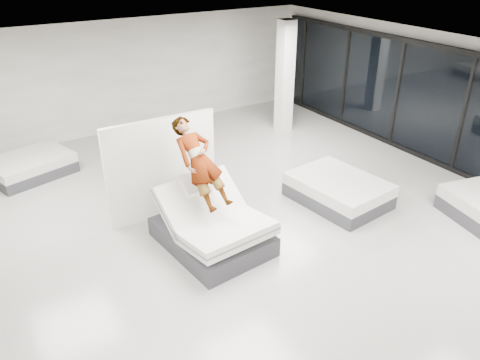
{
  "coord_description": "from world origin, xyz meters",
  "views": [
    {
      "loc": [
        -4.03,
        -6.18,
        5.11
      ],
      "look_at": [
        0.14,
        0.65,
        1.0
      ],
      "focal_mm": 35.0,
      "sensor_mm": 36.0,
      "label": 1
    }
  ],
  "objects_px": {
    "remote": "(222,192)",
    "divider_panel": "(162,168)",
    "column": "(285,77)",
    "flat_bed_right_far": "(338,190)",
    "person": "(201,176)",
    "hero_bed": "(212,228)",
    "flat_bed_left_far": "(31,166)"
  },
  "relations": [
    {
      "from": "hero_bed",
      "to": "flat_bed_right_far",
      "type": "bearing_deg",
      "value": 0.72
    },
    {
      "from": "column",
      "to": "flat_bed_right_far",
      "type": "bearing_deg",
      "value": -110.5
    },
    {
      "from": "hero_bed",
      "to": "divider_panel",
      "type": "distance_m",
      "value": 1.69
    },
    {
      "from": "person",
      "to": "remote",
      "type": "height_order",
      "value": "person"
    },
    {
      "from": "flat_bed_left_far",
      "to": "person",
      "type": "bearing_deg",
      "value": -63.12
    },
    {
      "from": "person",
      "to": "column",
      "type": "bearing_deg",
      "value": 33.49
    },
    {
      "from": "remote",
      "to": "flat_bed_left_far",
      "type": "bearing_deg",
      "value": 111.68
    },
    {
      "from": "remote",
      "to": "divider_panel",
      "type": "bearing_deg",
      "value": 102.46
    },
    {
      "from": "person",
      "to": "divider_panel",
      "type": "xyz_separation_m",
      "value": [
        -0.26,
        1.2,
        -0.27
      ]
    },
    {
      "from": "person",
      "to": "flat_bed_right_far",
      "type": "height_order",
      "value": "person"
    },
    {
      "from": "flat_bed_left_far",
      "to": "hero_bed",
      "type": "bearing_deg",
      "value": -64.34
    },
    {
      "from": "divider_panel",
      "to": "flat_bed_left_far",
      "type": "distance_m",
      "value": 4.04
    },
    {
      "from": "column",
      "to": "person",
      "type": "bearing_deg",
      "value": -140.48
    },
    {
      "from": "flat_bed_right_far",
      "to": "column",
      "type": "distance_m",
      "value": 4.65
    },
    {
      "from": "divider_panel",
      "to": "column",
      "type": "height_order",
      "value": "column"
    },
    {
      "from": "divider_panel",
      "to": "column",
      "type": "bearing_deg",
      "value": 28.19
    },
    {
      "from": "remote",
      "to": "hero_bed",
      "type": "bearing_deg",
      "value": 173.66
    },
    {
      "from": "person",
      "to": "flat_bed_right_far",
      "type": "distance_m",
      "value": 3.34
    },
    {
      "from": "remote",
      "to": "divider_panel",
      "type": "distance_m",
      "value": 1.61
    },
    {
      "from": "divider_panel",
      "to": "column",
      "type": "xyz_separation_m",
      "value": [
        4.97,
        2.69,
        0.55
      ]
    },
    {
      "from": "flat_bed_right_far",
      "to": "divider_panel",
      "type": "bearing_deg",
      "value": 156.43
    },
    {
      "from": "flat_bed_right_far",
      "to": "flat_bed_left_far",
      "type": "relative_size",
      "value": 1.01
    },
    {
      "from": "person",
      "to": "flat_bed_right_far",
      "type": "xyz_separation_m",
      "value": [
        3.16,
        -0.28,
        -1.05
      ]
    },
    {
      "from": "person",
      "to": "divider_panel",
      "type": "height_order",
      "value": "divider_panel"
    },
    {
      "from": "remote",
      "to": "divider_panel",
      "type": "height_order",
      "value": "divider_panel"
    },
    {
      "from": "person",
      "to": "flat_bed_right_far",
      "type": "bearing_deg",
      "value": -11.19
    },
    {
      "from": "flat_bed_right_far",
      "to": "flat_bed_left_far",
      "type": "xyz_separation_m",
      "value": [
        -5.48,
        4.86,
        -0.03
      ]
    },
    {
      "from": "flat_bed_right_far",
      "to": "hero_bed",
      "type": "bearing_deg",
      "value": -179.28
    },
    {
      "from": "flat_bed_left_far",
      "to": "column",
      "type": "xyz_separation_m",
      "value": [
        7.04,
        -0.68,
        1.35
      ]
    },
    {
      "from": "person",
      "to": "flat_bed_left_far",
      "type": "relative_size",
      "value": 0.86
    },
    {
      "from": "hero_bed",
      "to": "divider_panel",
      "type": "relative_size",
      "value": 0.97
    },
    {
      "from": "person",
      "to": "hero_bed",
      "type": "bearing_deg",
      "value": -90.0
    }
  ]
}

